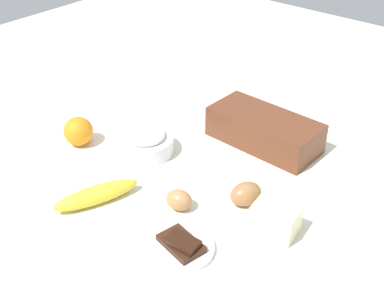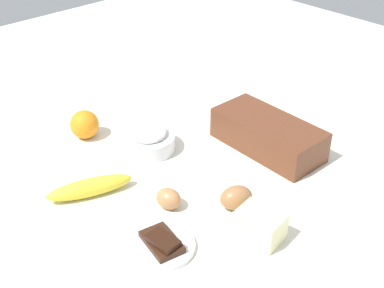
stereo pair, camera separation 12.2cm
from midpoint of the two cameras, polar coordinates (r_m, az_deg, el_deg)
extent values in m
cube|color=silver|center=(1.25, -2.80, -2.02)|extent=(2.40, 2.40, 0.02)
cube|color=brown|center=(1.28, 5.44, 1.50)|extent=(0.28, 0.14, 0.08)
cube|color=black|center=(1.28, 5.45, 1.66)|extent=(0.27, 0.13, 0.07)
cylinder|color=white|center=(1.26, -7.92, -0.21)|extent=(0.13, 0.13, 0.04)
torus|color=white|center=(1.25, -7.98, 0.47)|extent=(0.13, 0.13, 0.01)
ellipsoid|color=white|center=(1.25, -8.02, 0.92)|extent=(0.10, 0.10, 0.03)
ellipsoid|color=yellow|center=(1.12, -13.79, -5.68)|extent=(0.11, 0.19, 0.04)
sphere|color=orange|center=(1.32, -15.27, 1.31)|extent=(0.07, 0.07, 0.07)
cube|color=#F4EDB2|center=(1.02, 5.94, -8.59)|extent=(0.10, 0.08, 0.06)
ellipsoid|color=#BB7E4C|center=(1.08, -4.73, -6.42)|extent=(0.07, 0.06, 0.05)
ellipsoid|color=#A06B41|center=(1.09, 2.88, -5.75)|extent=(0.08, 0.09, 0.05)
cylinder|color=white|center=(1.00, -4.81, -11.71)|extent=(0.13, 0.13, 0.01)
cube|color=#381E11|center=(0.99, -4.84, -11.26)|extent=(0.10, 0.07, 0.01)
cube|color=black|center=(0.97, -4.69, -11.09)|extent=(0.06, 0.04, 0.01)
camera|label=1|loc=(0.06, -92.86, -1.85)|focal=47.39mm
camera|label=2|loc=(0.06, 87.14, 1.85)|focal=47.39mm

